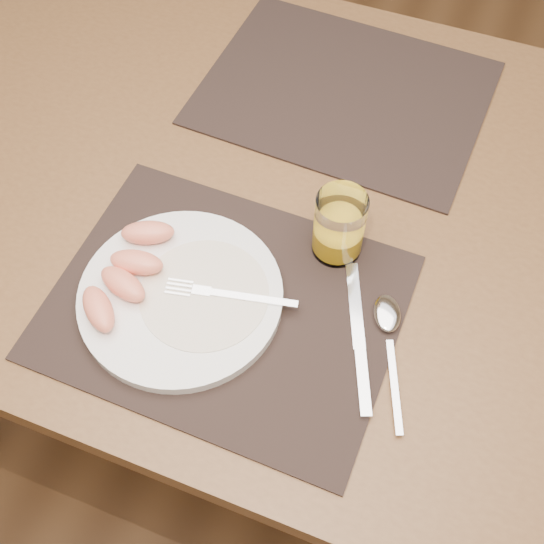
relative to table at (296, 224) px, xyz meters
The scene contains 11 objects.
ground 0.67m from the table, ahead, with size 5.00×5.00×0.00m, color #54361D.
table is the anchor object (origin of this frame).
placemat_near 0.24m from the table, 95.92° to the right, with size 0.45×0.35×0.00m, color black.
placemat_far 0.24m from the table, 90.00° to the left, with size 0.45×0.35×0.00m, color black.
plate 0.26m from the table, 109.07° to the right, with size 0.27×0.27×0.02m, color white.
plate_dressing 0.25m from the table, 102.75° to the right, with size 0.17×0.17×0.00m.
fork 0.24m from the table, 98.29° to the right, with size 0.17×0.05×0.00m.
knife 0.29m from the table, 53.28° to the right, with size 0.10×0.21×0.01m.
spoon 0.27m from the table, 42.66° to the right, with size 0.09×0.19×0.01m.
juice_glass 0.18m from the table, 42.78° to the right, with size 0.07×0.07×0.10m.
grapefruit_wedges 0.30m from the table, 123.34° to the right, with size 0.09×0.20×0.03m.
Camera 1 is at (0.20, -0.61, 1.54)m, focal length 45.00 mm.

